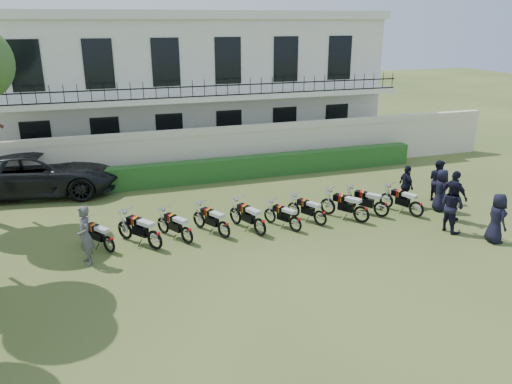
# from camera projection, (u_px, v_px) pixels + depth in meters

# --- Properties ---
(ground) EXTENTS (100.00, 100.00, 0.00)m
(ground) POSITION_uv_depth(u_px,v_px,m) (266.00, 245.00, 16.34)
(ground) COLOR #394A1D
(ground) RESTS_ON ground
(perimeter_wall) EXTENTS (30.00, 0.35, 2.30)m
(perimeter_wall) POSITION_uv_depth(u_px,v_px,m) (210.00, 152.00, 23.14)
(perimeter_wall) COLOR beige
(perimeter_wall) RESTS_ON ground
(hedge) EXTENTS (18.00, 0.60, 1.00)m
(hedge) POSITION_uv_depth(u_px,v_px,m) (235.00, 168.00, 22.93)
(hedge) COLOR #214A1A
(hedge) RESTS_ON ground
(building) EXTENTS (20.40, 9.60, 7.40)m
(building) POSITION_uv_depth(u_px,v_px,m) (184.00, 82.00, 27.65)
(building) COLOR silver
(building) RESTS_ON ground
(motorcycle_0) EXTENTS (1.06, 1.50, 0.96)m
(motorcycle_0) POSITION_uv_depth(u_px,v_px,m) (109.00, 240.00, 15.62)
(motorcycle_0) COLOR black
(motorcycle_0) RESTS_ON ground
(motorcycle_1) EXTENTS (1.31, 1.70, 1.12)m
(motorcycle_1) POSITION_uv_depth(u_px,v_px,m) (155.00, 235.00, 15.79)
(motorcycle_1) COLOR black
(motorcycle_1) RESTS_ON ground
(motorcycle_2) EXTENTS (0.99, 1.64, 1.00)m
(motorcycle_2) POSITION_uv_depth(u_px,v_px,m) (187.00, 231.00, 16.25)
(motorcycle_2) COLOR black
(motorcycle_2) RESTS_ON ground
(motorcycle_3) EXTENTS (0.99, 1.70, 1.02)m
(motorcycle_3) POSITION_uv_depth(u_px,v_px,m) (224.00, 226.00, 16.66)
(motorcycle_3) COLOR black
(motorcycle_3) RESTS_ON ground
(motorcycle_4) EXTENTS (0.90, 1.86, 1.07)m
(motorcycle_4) POSITION_uv_depth(u_px,v_px,m) (260.00, 223.00, 16.83)
(motorcycle_4) COLOR black
(motorcycle_4) RESTS_ON ground
(motorcycle_5) EXTENTS (0.91, 1.54, 0.93)m
(motorcycle_5) POSITION_uv_depth(u_px,v_px,m) (296.00, 221.00, 17.18)
(motorcycle_5) COLOR black
(motorcycle_5) RESTS_ON ground
(motorcycle_6) EXTENTS (0.95, 1.60, 0.97)m
(motorcycle_6) POSITION_uv_depth(u_px,v_px,m) (320.00, 214.00, 17.69)
(motorcycle_6) COLOR black
(motorcycle_6) RESTS_ON ground
(motorcycle_7) EXTENTS (1.24, 1.69, 1.09)m
(motorcycle_7) POSITION_uv_depth(u_px,v_px,m) (362.00, 210.00, 17.90)
(motorcycle_7) COLOR black
(motorcycle_7) RESTS_ON ground
(motorcycle_8) EXTENTS (1.22, 1.59, 1.04)m
(motorcycle_8) POSITION_uv_depth(u_px,v_px,m) (382.00, 205.00, 18.44)
(motorcycle_8) COLOR black
(motorcycle_8) RESTS_ON ground
(motorcycle_9) EXTENTS (0.92, 1.76, 1.03)m
(motorcycle_9) POSITION_uv_depth(u_px,v_px,m) (417.00, 205.00, 18.45)
(motorcycle_9) COLOR black
(motorcycle_9) RESTS_ON ground
(suv) EXTENTS (6.87, 3.86, 1.81)m
(suv) POSITION_uv_depth(u_px,v_px,m) (39.00, 173.00, 20.86)
(suv) COLOR black
(suv) RESTS_ON ground
(inspector) EXTENTS (0.60, 0.76, 1.83)m
(inspector) POSITION_uv_depth(u_px,v_px,m) (85.00, 235.00, 14.82)
(inspector) COLOR #56575B
(inspector) RESTS_ON ground
(officer_0) EXTENTS (0.68, 0.91, 1.68)m
(officer_0) POSITION_uv_depth(u_px,v_px,m) (497.00, 218.00, 16.31)
(officer_0) COLOR black
(officer_0) RESTS_ON ground
(officer_1) EXTENTS (0.81, 0.98, 1.82)m
(officer_1) POSITION_uv_depth(u_px,v_px,m) (452.00, 206.00, 17.14)
(officer_1) COLOR black
(officer_1) RESTS_ON ground
(officer_2) EXTENTS (0.67, 1.18, 1.89)m
(officer_2) POSITION_uv_depth(u_px,v_px,m) (454.00, 196.00, 18.03)
(officer_2) COLOR black
(officer_2) RESTS_ON ground
(officer_3) EXTENTS (0.72, 0.91, 1.64)m
(officer_3) POSITION_uv_depth(u_px,v_px,m) (441.00, 190.00, 19.05)
(officer_3) COLOR black
(officer_3) RESTS_ON ground
(officer_4) EXTENTS (0.66, 0.84, 1.70)m
(officer_4) POSITION_uv_depth(u_px,v_px,m) (438.00, 181.00, 20.05)
(officer_4) COLOR black
(officer_4) RESTS_ON ground
(officer_5) EXTENTS (0.48, 0.98, 1.61)m
(officer_5) POSITION_uv_depth(u_px,v_px,m) (406.00, 186.00, 19.60)
(officer_5) COLOR black
(officer_5) RESTS_ON ground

